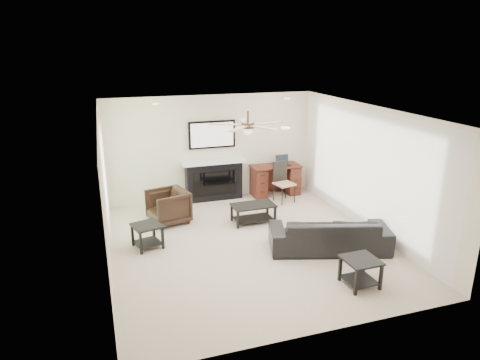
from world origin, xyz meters
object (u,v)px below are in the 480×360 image
at_px(fireplace_unit, 214,161).
at_px(desk, 275,180).
at_px(sofa, 329,233).
at_px(armchair, 168,207).
at_px(coffee_table, 253,213).

xyz_separation_m(fireplace_unit, desk, (1.54, -0.12, -0.57)).
height_order(sofa, fireplace_unit, fireplace_unit).
height_order(sofa, armchair, armchair).
distance_m(sofa, coffee_table, 1.84).
xyz_separation_m(coffee_table, fireplace_unit, (-0.43, 1.62, 0.75)).
bearing_deg(coffee_table, desk, 52.48).
xyz_separation_m(coffee_table, desk, (1.11, 1.49, 0.18)).
height_order(fireplace_unit, desk, fireplace_unit).
height_order(armchair, fireplace_unit, fireplace_unit).
distance_m(armchair, coffee_table, 1.79).
bearing_deg(fireplace_unit, coffee_table, -75.24).
bearing_deg(sofa, armchair, -22.94).
height_order(armchair, desk, desk).
distance_m(coffee_table, fireplace_unit, 1.84).
bearing_deg(armchair, fireplace_unit, 115.85).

